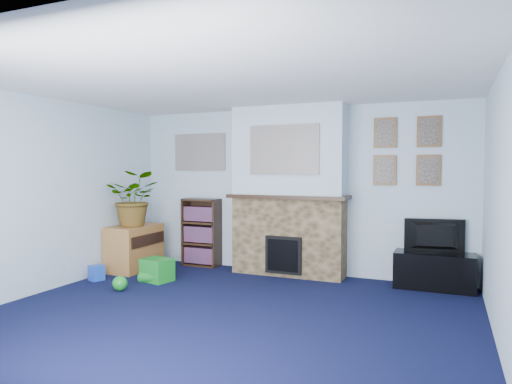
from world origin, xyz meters
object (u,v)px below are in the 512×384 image
at_px(sideboard, 135,246).
at_px(television, 435,236).
at_px(tv_stand, 434,271).
at_px(bookshelf, 202,234).

bearing_deg(sideboard, television, 8.07).
distance_m(tv_stand, sideboard, 4.23).
distance_m(television, sideboard, 4.24).
bearing_deg(television, tv_stand, 81.01).
relative_size(tv_stand, bookshelf, 0.92).
relative_size(bookshelf, sideboard, 1.22).
bearing_deg(bookshelf, television, -0.95).
relative_size(television, bookshelf, 0.70).
height_order(television, bookshelf, bookshelf).
bearing_deg(tv_stand, bookshelf, 178.71).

